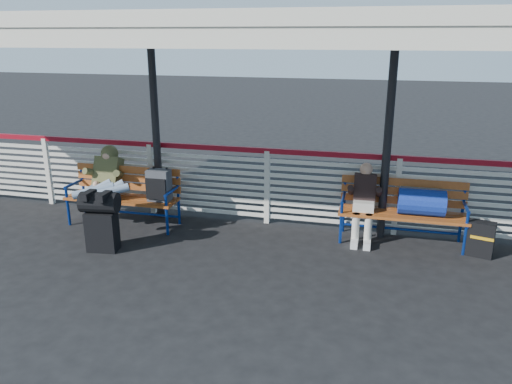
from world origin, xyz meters
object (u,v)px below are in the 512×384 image
(bench_left, at_px, (136,189))
(bench_right, at_px, (413,204))
(companion_person, at_px, (364,202))
(suitcase_side, at_px, (480,239))
(traveler_man, at_px, (103,186))
(luggage_stack, at_px, (101,219))

(bench_left, relative_size, bench_right, 1.00)
(bench_right, relative_size, companion_person, 1.57)
(bench_right, height_order, suitcase_side, bench_right)
(bench_left, height_order, bench_right, bench_left)
(bench_right, distance_m, companion_person, 0.69)
(bench_right, xyz_separation_m, companion_person, (-0.69, -0.03, -0.01))
(traveler_man, bearing_deg, luggage_stack, -63.30)
(luggage_stack, distance_m, suitcase_side, 5.26)
(bench_left, bearing_deg, luggage_stack, -91.64)
(suitcase_side, bearing_deg, bench_right, -177.35)
(suitcase_side, bearing_deg, bench_left, -163.13)
(bench_left, distance_m, suitcase_side, 5.12)
(bench_right, relative_size, suitcase_side, 3.65)
(companion_person, height_order, suitcase_side, companion_person)
(suitcase_side, bearing_deg, luggage_stack, -151.86)
(bench_left, height_order, suitcase_side, bench_left)
(traveler_man, bearing_deg, suitcase_side, 4.38)
(luggage_stack, bearing_deg, traveler_man, 109.18)
(luggage_stack, distance_m, bench_left, 1.04)
(luggage_stack, relative_size, bench_left, 0.48)
(bench_right, relative_size, traveler_man, 1.10)
(luggage_stack, relative_size, companion_person, 0.75)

